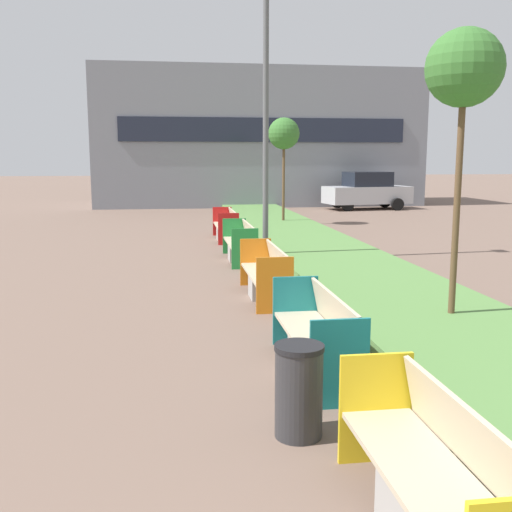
% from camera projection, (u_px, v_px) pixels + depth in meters
% --- Properties ---
extents(planter_grass_strip, '(2.80, 120.00, 0.18)m').
position_uv_depth(planter_grass_strip, '(364.00, 277.00, 12.45)').
color(planter_grass_strip, '#568442').
rests_on(planter_grass_strip, ground).
extents(building_backdrop, '(17.30, 6.09, 7.15)m').
position_uv_depth(building_backdrop, '(256.00, 139.00, 33.13)').
color(building_backdrop, gray).
rests_on(building_backdrop, ground).
extents(bench_yellow_frame, '(0.65, 2.16, 0.94)m').
position_uv_depth(bench_yellow_frame, '(434.00, 487.00, 3.96)').
color(bench_yellow_frame, '#9E9B96').
rests_on(bench_yellow_frame, ground).
extents(bench_teal_frame, '(0.65, 2.23, 0.94)m').
position_uv_depth(bench_teal_frame, '(317.00, 341.00, 7.13)').
color(bench_teal_frame, '#9E9B96').
rests_on(bench_teal_frame, ground).
extents(bench_orange_frame, '(0.65, 2.31, 0.94)m').
position_uv_depth(bench_orange_frame, '(266.00, 278.00, 10.90)').
color(bench_orange_frame, '#9E9B96').
rests_on(bench_orange_frame, ground).
extents(bench_green_frame, '(0.65, 2.38, 0.94)m').
position_uv_depth(bench_green_frame, '(241.00, 246.00, 14.87)').
color(bench_green_frame, '#9E9B96').
rests_on(bench_green_frame, ground).
extents(bench_red_frame, '(0.65, 2.27, 0.94)m').
position_uv_depth(bench_red_frame, '(227.00, 228.00, 18.66)').
color(bench_red_frame, '#9E9B96').
rests_on(bench_red_frame, ground).
extents(litter_bin, '(0.45, 0.45, 0.87)m').
position_uv_depth(litter_bin, '(299.00, 391.00, 5.44)').
color(litter_bin, '#2D2D30').
rests_on(litter_bin, ground).
extents(street_lamp_post, '(0.24, 0.44, 8.46)m').
position_uv_depth(street_lamp_post, '(266.00, 69.00, 14.20)').
color(street_lamp_post, '#56595B').
rests_on(street_lamp_post, ground).
extents(sapling_tree_near, '(1.13, 1.13, 4.37)m').
position_uv_depth(sapling_tree_near, '(464.00, 71.00, 8.60)').
color(sapling_tree_near, brown).
rests_on(sapling_tree_near, ground).
extents(sapling_tree_far, '(1.18, 1.18, 4.02)m').
position_uv_depth(sapling_tree_far, '(284.00, 134.00, 22.33)').
color(sapling_tree_far, brown).
rests_on(sapling_tree_far, ground).
extents(parked_car_distant, '(4.41, 2.33, 1.86)m').
position_uv_depth(parked_car_distant, '(367.00, 191.00, 29.77)').
color(parked_car_distant, '#B7BABF').
rests_on(parked_car_distant, ground).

